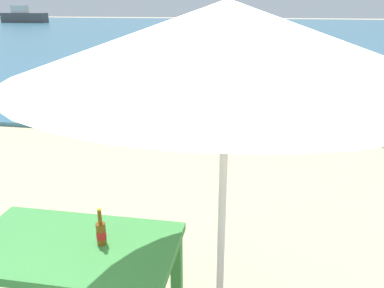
{
  "coord_description": "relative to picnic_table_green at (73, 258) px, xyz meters",
  "views": [
    {
      "loc": [
        0.42,
        -1.58,
        2.29
      ],
      "look_at": [
        -0.38,
        3.0,
        0.6
      ],
      "focal_mm": 36.81,
      "sensor_mm": 36.0,
      "label": 1
    }
  ],
  "objects": [
    {
      "name": "boat_sailboat",
      "position": [
        -25.13,
        39.86,
        0.08
      ],
      "size": [
        5.0,
        1.36,
        1.82
      ],
      "color": "#4C4C4C",
      "rests_on": "sea_water"
    },
    {
      "name": "picnic_table_green",
      "position": [
        0.0,
        0.0,
        0.0
      ],
      "size": [
        1.4,
        0.8,
        0.76
      ],
      "color": "#3D8C42",
      "rests_on": "ground_plane"
    },
    {
      "name": "beer_bottle_amber",
      "position": [
        0.2,
        0.04,
        0.2
      ],
      "size": [
        0.07,
        0.07,
        0.26
      ],
      "color": "brown",
      "rests_on": "picnic_table_green"
    },
    {
      "name": "swimmer_person",
      "position": [
        -0.81,
        6.71,
        -0.41
      ],
      "size": [
        0.34,
        0.34,
        0.41
      ],
      "color": "tan",
      "rests_on": "sea_water"
    },
    {
      "name": "patio_umbrella",
      "position": [
        1.01,
        -0.14,
        1.47
      ],
      "size": [
        2.1,
        2.1,
        2.3
      ],
      "color": "silver",
      "rests_on": "ground_plane"
    },
    {
      "name": "sea_water",
      "position": [
        0.76,
        29.51,
        -0.61
      ],
      "size": [
        120.0,
        50.0,
        0.08
      ],
      "primitive_type": "cube",
      "color": "#386B84",
      "rests_on": "ground_plane"
    }
  ]
}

